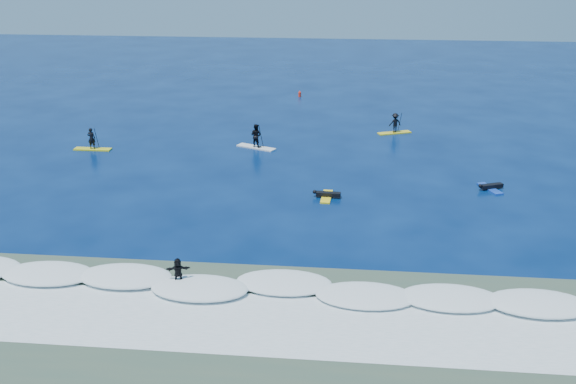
# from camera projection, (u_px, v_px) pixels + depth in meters

# --- Properties ---
(ground) EXTENTS (160.00, 160.00, 0.00)m
(ground) POSITION_uv_depth(u_px,v_px,m) (284.00, 211.00, 40.67)
(ground) COLOR #031640
(ground) RESTS_ON ground
(shallow_water) EXTENTS (90.00, 13.00, 0.01)m
(shallow_water) POSITION_uv_depth(u_px,v_px,m) (250.00, 335.00, 27.67)
(shallow_water) COLOR #3B5041
(shallow_water) RESTS_ON ground
(breaking_wave) EXTENTS (40.00, 6.00, 0.30)m
(breaking_wave) POSITION_uv_depth(u_px,v_px,m) (263.00, 289.00, 31.39)
(breaking_wave) COLOR white
(breaking_wave) RESTS_ON ground
(whitewater) EXTENTS (34.00, 5.00, 0.02)m
(whitewater) POSITION_uv_depth(u_px,v_px,m) (253.00, 323.00, 28.60)
(whitewater) COLOR silver
(whitewater) RESTS_ON ground
(sup_paddler_left) EXTENTS (3.05, 0.78, 2.14)m
(sup_paddler_left) POSITION_uv_depth(u_px,v_px,m) (92.00, 142.00, 52.49)
(sup_paddler_left) COLOR #D0CB16
(sup_paddler_left) RESTS_ON ground
(sup_paddler_center) EXTENTS (3.43, 2.13, 2.37)m
(sup_paddler_center) POSITION_uv_depth(u_px,v_px,m) (256.00, 138.00, 52.88)
(sup_paddler_center) COLOR white
(sup_paddler_center) RESTS_ON ground
(sup_paddler_right) EXTENTS (3.09, 1.84, 2.13)m
(sup_paddler_right) POSITION_uv_depth(u_px,v_px,m) (395.00, 124.00, 57.01)
(sup_paddler_right) COLOR yellow
(sup_paddler_right) RESTS_ON ground
(prone_paddler_near) EXTENTS (1.89, 2.40, 0.50)m
(prone_paddler_near) POSITION_uv_depth(u_px,v_px,m) (327.00, 195.00, 42.73)
(prone_paddler_near) COLOR yellow
(prone_paddler_near) RESTS_ON ground
(prone_paddler_far) EXTENTS (1.80, 2.39, 0.49)m
(prone_paddler_far) POSITION_uv_depth(u_px,v_px,m) (490.00, 187.00, 44.16)
(prone_paddler_far) COLOR #1740AE
(prone_paddler_far) RESTS_ON ground
(wave_surfer) EXTENTS (2.00, 0.97, 1.39)m
(wave_surfer) POSITION_uv_depth(u_px,v_px,m) (178.00, 272.00, 31.35)
(wave_surfer) COLOR silver
(wave_surfer) RESTS_ON breaking_wave
(marker_buoy) EXTENTS (0.31, 0.31, 0.75)m
(marker_buoy) POSITION_uv_depth(u_px,v_px,m) (300.00, 94.00, 70.94)
(marker_buoy) COLOR red
(marker_buoy) RESTS_ON ground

